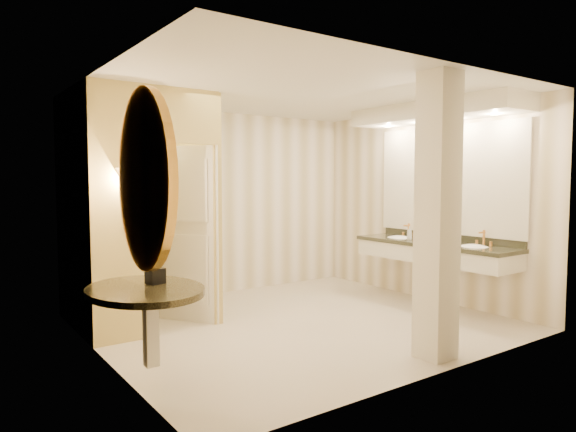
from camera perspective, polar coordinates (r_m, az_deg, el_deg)
name	(u,v)px	position (r m, az deg, el deg)	size (l,w,h in m)	color
floor	(299,323)	(6.24, 1.23, -11.78)	(4.50, 4.50, 0.00)	beige
ceiling	(299,93)	(6.08, 1.27, 13.50)	(4.50, 4.50, 0.00)	silver
wall_back	(219,203)	(7.70, -7.69, 1.39)	(4.50, 0.02, 2.70)	white
wall_front	(439,221)	(4.57, 16.43, -0.50)	(4.50, 0.02, 2.70)	white
wall_left	(103,218)	(5.00, -19.87, -0.20)	(0.02, 4.00, 2.70)	white
wall_right	(425,204)	(7.57, 15.02, 1.25)	(0.02, 4.00, 2.70)	white
toilet_closet	(175,206)	(6.28, -12.41, 1.08)	(1.50, 1.55, 2.70)	#F3DF7F
wall_sconce	(123,177)	(5.50, -17.91, 4.19)	(0.14, 0.14, 0.42)	#D08E42
vanity	(436,185)	(7.10, 16.17, 3.30)	(0.75, 2.47, 2.09)	silver
console_shelf	(146,226)	(4.06, -15.51, -1.05)	(1.08, 1.08, 1.99)	black
pillar	(437,217)	(5.02, 16.26, -0.10)	(0.31, 0.31, 2.70)	silver
tissue_box	(155,276)	(4.24, -14.53, -6.45)	(0.12, 0.12, 0.12)	black
toilet	(93,285)	(6.74, -20.86, -7.19)	(0.47, 0.82, 0.84)	white
soap_bottle_a	(431,238)	(7.00, 15.62, -2.40)	(0.05, 0.05, 0.12)	beige
soap_bottle_b	(448,239)	(7.01, 17.39, -2.41)	(0.09, 0.09, 0.12)	silver
soap_bottle_c	(409,233)	(7.25, 13.34, -1.87)	(0.07, 0.07, 0.18)	#C6B28C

